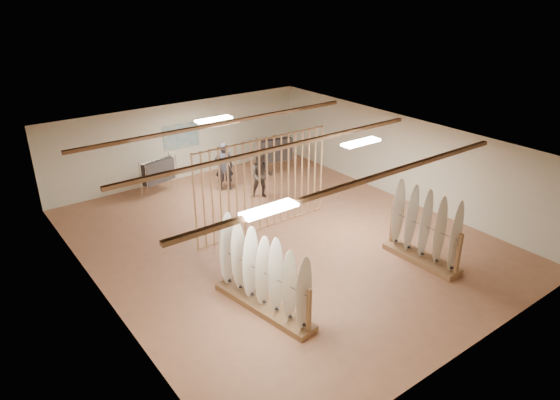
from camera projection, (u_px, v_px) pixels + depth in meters
floor at (280, 238)px, 14.29m from camera, size 12.00×12.00×0.00m
ceiling at (280, 145)px, 13.15m from camera, size 12.00×12.00×0.00m
wall_back at (181, 141)px, 18.11m from camera, size 12.00×0.00×12.00m
wall_front at (472, 295)px, 9.33m from camera, size 12.00×0.00×12.00m
wall_left at (99, 247)px, 10.99m from camera, size 0.00×12.00×12.00m
wall_right at (401, 158)px, 16.46m from camera, size 0.00×12.00×12.00m
ceiling_slats at (280, 148)px, 13.18m from camera, size 9.50×6.12×0.10m
light_panels at (280, 147)px, 13.18m from camera, size 1.20×0.35×0.06m
bamboo_partition at (263, 185)px, 14.31m from camera, size 4.45×0.05×2.78m
poster at (181, 136)px, 18.02m from camera, size 1.40×0.03×0.90m
rack_left at (263, 284)px, 10.96m from camera, size 0.96×2.83×1.94m
rack_right at (424, 238)px, 12.85m from camera, size 0.62×2.18×2.06m
clothing_rack_a at (158, 171)px, 16.80m from camera, size 1.21×0.56×1.32m
clothing_rack_b at (275, 150)px, 18.60m from camera, size 1.35×0.59×1.47m
shopper_a at (224, 163)px, 17.18m from camera, size 0.86×0.76×1.96m
shopper_b at (261, 173)px, 16.56m from camera, size 1.10×1.05×1.81m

